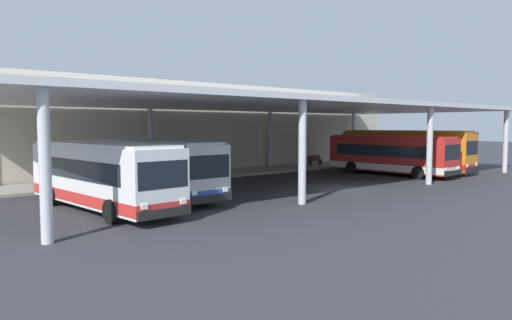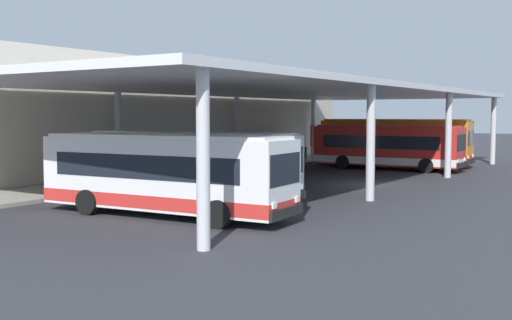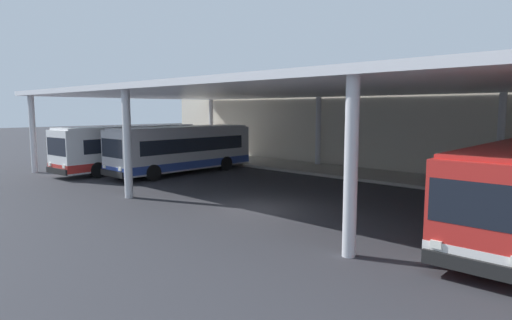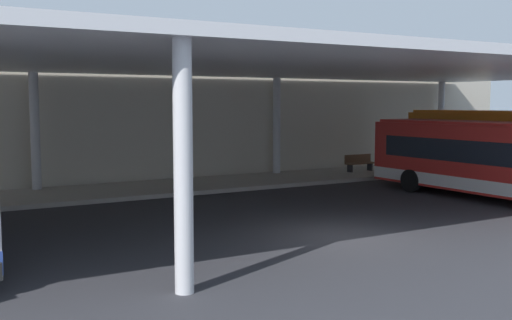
# 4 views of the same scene
# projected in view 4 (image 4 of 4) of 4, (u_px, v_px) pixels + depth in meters

# --- Properties ---
(ground_plane) EXTENTS (200.00, 200.00, 0.00)m
(ground_plane) POSITION_uv_depth(u_px,v_px,m) (343.00, 237.00, 17.90)
(ground_plane) COLOR #333338
(platform_kerb) EXTENTS (42.00, 4.50, 0.18)m
(platform_kerb) POSITION_uv_depth(u_px,v_px,m) (184.00, 186.00, 28.00)
(platform_kerb) COLOR #A39E93
(platform_kerb) RESTS_ON ground
(station_building_facade) EXTENTS (48.00, 1.60, 7.63)m
(station_building_facade) POSITION_uv_depth(u_px,v_px,m) (157.00, 105.00, 30.44)
(station_building_facade) COLOR beige
(station_building_facade) RESTS_ON ground
(canopy_shelter) EXTENTS (40.00, 17.00, 5.55)m
(canopy_shelter) POSITION_uv_depth(u_px,v_px,m) (251.00, 65.00, 22.12)
(canopy_shelter) COLOR silver
(canopy_shelter) RESTS_ON ground
(bus_middle_bay) EXTENTS (2.82, 10.56, 3.17)m
(bus_middle_bay) POSITION_uv_depth(u_px,v_px,m) (484.00, 159.00, 24.89)
(bus_middle_bay) COLOR red
(bus_middle_bay) RESTS_ON ground
(bench_waiting) EXTENTS (1.80, 0.45, 0.92)m
(bench_waiting) POSITION_uv_depth(u_px,v_px,m) (359.00, 163.00, 33.25)
(bench_waiting) COLOR brown
(bench_waiting) RESTS_ON platform_kerb
(trash_bin) EXTENTS (0.52, 0.52, 0.98)m
(trash_bin) POSITION_uv_depth(u_px,v_px,m) (403.00, 160.00, 34.77)
(trash_bin) COLOR #236638
(trash_bin) RESTS_ON platform_kerb
(banner_sign) EXTENTS (0.70, 0.12, 3.20)m
(banner_sign) POSITION_uv_depth(u_px,v_px,m) (413.00, 138.00, 33.92)
(banner_sign) COLOR #B2B2B7
(banner_sign) RESTS_ON platform_kerb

